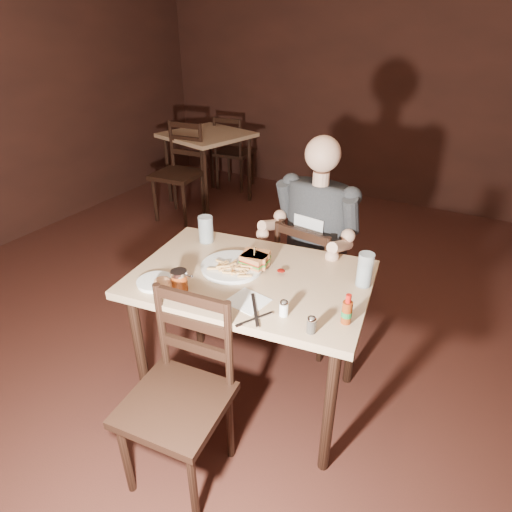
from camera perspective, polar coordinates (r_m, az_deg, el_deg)
The scene contains 24 objects.
room_shell at distance 1.56m, azimuth -1.29°, elevation 13.20°, with size 7.00×7.00×7.00m.
main_table at distance 2.06m, azimuth -0.67°, elevation -4.76°, with size 1.18×0.87×0.77m.
bg_table at distance 4.80m, azimuth -6.51°, elevation 14.93°, with size 0.97×0.97×0.77m.
chair_far at distance 2.63m, azimuth 7.71°, elevation -3.51°, with size 0.39×0.43×0.84m, color black, non-canonical shape.
chair_near at distance 1.89m, azimuth -10.71°, elevation -18.79°, with size 0.40×0.44×0.87m, color black, non-canonical shape.
bg_chair_far at distance 5.31m, azimuth -2.89°, elevation 13.65°, with size 0.40×0.44×0.86m, color black, non-canonical shape.
bg_chair_near at distance 4.44m, azimuth -10.47°, elevation 10.69°, with size 0.44×0.48×0.95m, color black, non-canonical shape.
diner at distance 2.39m, azimuth 7.88°, elevation 5.20°, with size 0.50×0.40×0.87m, color #303235, non-canonical shape.
dinner_plate at distance 2.07m, azimuth -3.20°, elevation -1.52°, with size 0.29×0.29×0.02m, color white.
sandwich_left at distance 2.05m, azimuth -0.07°, elevation 0.19°, with size 0.13×0.10×0.11m, color #C57C45, non-canonical shape.
sandwich_right at distance 2.03m, azimuth -0.23°, elevation -0.15°, with size 0.11×0.10×0.10m, color #C57C45, non-canonical shape.
fries_pile at distance 2.00m, azimuth -3.28°, elevation -1.76°, with size 0.25×0.17×0.04m, color #EFB163, non-canonical shape.
ketchup_dollop at distance 2.01m, azimuth 3.36°, elevation -1.96°, with size 0.04×0.04×0.01m, color maroon.
glass_left at distance 2.31m, azimuth -6.71°, elevation 3.56°, with size 0.08×0.08×0.14m, color silver.
glass_right at distance 1.97m, azimuth 14.33°, elevation -1.77°, with size 0.07×0.07×0.16m, color silver.
hot_sauce at distance 1.72m, azimuth 12.07°, elevation -6.91°, with size 0.04×0.04×0.13m, color maroon, non-canonical shape.
salt_shaker at distance 1.74m, azimuth 3.73°, elevation -6.98°, with size 0.04×0.04×0.07m, color white, non-canonical shape.
pepper_shaker at distance 1.66m, azimuth 7.40°, elevation -9.09°, with size 0.04×0.04×0.07m, color #38332D, non-canonical shape.
syrup_dispenser at distance 1.91m, azimuth -10.17°, elevation -3.24°, with size 0.07×0.07×0.10m, color maroon, non-canonical shape.
napkin at distance 1.84m, azimuth -1.10°, elevation -6.02°, with size 0.16×0.15×0.00m, color white.
knife at distance 1.78m, azimuth -0.15°, elevation -7.16°, with size 0.01×0.23×0.01m, color silver.
fork at distance 1.73m, azimuth -0.22°, elevation -8.42°, with size 0.01×0.17×0.01m, color silver.
side_plate at distance 2.00m, azimuth -13.24°, elevation -3.46°, with size 0.17×0.17×0.01m, color white.
bread_roll at distance 1.93m, azimuth -12.25°, elevation -3.52°, with size 0.09×0.07×0.05m, color tan.
Camera 1 is at (0.76, -1.30, 1.82)m, focal length 30.00 mm.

